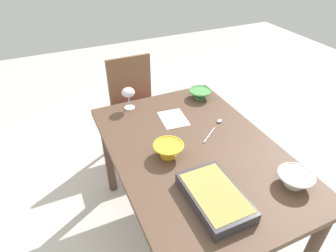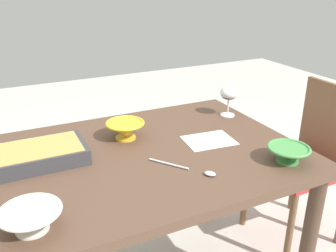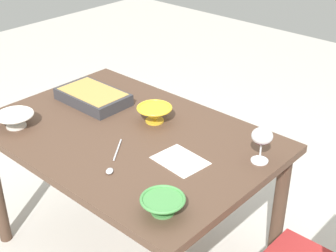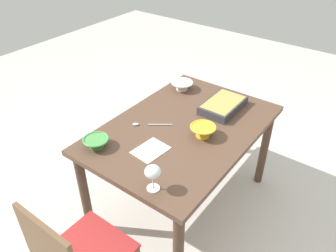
# 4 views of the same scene
# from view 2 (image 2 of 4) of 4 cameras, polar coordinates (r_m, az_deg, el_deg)

# --- Properties ---
(dining_table) EXTENTS (1.36, 0.92, 0.75)m
(dining_table) POSITION_cam_2_polar(r_m,az_deg,el_deg) (1.54, -4.91, -7.61)
(dining_table) COLOR brown
(dining_table) RESTS_ON ground_plane
(chair) EXTENTS (0.42, 0.41, 0.89)m
(chair) POSITION_cam_2_polar(r_m,az_deg,el_deg) (2.19, 21.37, -4.58)
(chair) COLOR #B22D2D
(chair) RESTS_ON ground_plane
(wine_glass) EXTENTS (0.09, 0.09, 0.16)m
(wine_glass) POSITION_cam_2_polar(r_m,az_deg,el_deg) (1.88, 9.51, 4.89)
(wine_glass) COLOR white
(wine_glass) RESTS_ON dining_table
(casserole_dish) EXTENTS (0.37, 0.23, 0.06)m
(casserole_dish) POSITION_cam_2_polar(r_m,az_deg,el_deg) (1.51, -19.90, -4.17)
(casserole_dish) COLOR #38383D
(casserole_dish) RESTS_ON dining_table
(mixing_bowl) EXTENTS (0.17, 0.17, 0.08)m
(mixing_bowl) POSITION_cam_2_polar(r_m,az_deg,el_deg) (1.63, -6.71, -0.49)
(mixing_bowl) COLOR yellow
(mixing_bowl) RESTS_ON dining_table
(small_bowl) EXTENTS (0.18, 0.18, 0.07)m
(small_bowl) POSITION_cam_2_polar(r_m,az_deg,el_deg) (1.14, -20.69, -13.36)
(small_bowl) COLOR white
(small_bowl) RESTS_ON dining_table
(serving_bowl) EXTENTS (0.17, 0.17, 0.06)m
(serving_bowl) POSITION_cam_2_polar(r_m,az_deg,el_deg) (1.50, 18.32, -4.02)
(serving_bowl) COLOR #4C994C
(serving_bowl) RESTS_ON dining_table
(serving_spoon) EXTENTS (0.18, 0.23, 0.01)m
(serving_spoon) POSITION_cam_2_polar(r_m,az_deg,el_deg) (1.37, 4.11, -6.86)
(serving_spoon) COLOR silver
(serving_spoon) RESTS_ON dining_table
(napkin) EXTENTS (0.23, 0.18, 0.00)m
(napkin) POSITION_cam_2_polar(r_m,az_deg,el_deg) (1.62, 6.43, -2.24)
(napkin) COLOR white
(napkin) RESTS_ON dining_table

